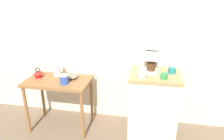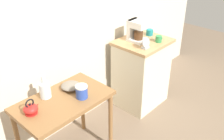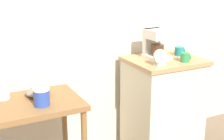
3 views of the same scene
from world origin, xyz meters
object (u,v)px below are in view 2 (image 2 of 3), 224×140
glass_carafe_vase (45,89)px  mug_dark_teal (150,32)px  teakettle (31,109)px  coffee_maker (137,30)px  canister_enamel (82,92)px  mug_tall_green (159,39)px  table_clock (146,44)px  bowl_stoneware (71,86)px

glass_carafe_vase → mug_dark_teal: bearing=-1.0°
teakettle → coffee_maker: bearing=3.6°
glass_carafe_vase → canister_enamel: size_ratio=1.83×
mug_tall_green → table_clock: bearing=178.5°
bowl_stoneware → teakettle: 0.47m
coffee_maker → mug_dark_teal: 0.28m
glass_carafe_vase → mug_tall_green: (1.48, -0.24, 0.12)m
bowl_stoneware → mug_tall_green: (1.23, -0.18, 0.17)m
teakettle → canister_enamel: bearing=-17.5°
mug_tall_green → coffee_maker: bearing=124.4°
teakettle → table_clock: (1.45, -0.12, 0.17)m
table_clock → teakettle: bearing=175.2°
canister_enamel → mug_dark_teal: size_ratio=1.33×
coffee_maker → bowl_stoneware: bearing=-177.4°
canister_enamel → mug_tall_green: mug_tall_green is taller
canister_enamel → coffee_maker: coffee_maker is taller
bowl_stoneware → teakettle: bearing=-174.2°
teakettle → mug_tall_green: size_ratio=1.79×
mug_dark_teal → bowl_stoneware: bearing=-178.5°
mug_dark_teal → mug_tall_green: bearing=-117.1°
mug_tall_green → table_clock: 0.26m
glass_carafe_vase → mug_dark_teal: mug_dark_teal is taller
coffee_maker → table_clock: (-0.10, -0.22, -0.08)m
coffee_maker → table_clock: bearing=-115.4°
bowl_stoneware → glass_carafe_vase: 0.26m
mug_dark_teal → table_clock: size_ratio=0.71×
canister_enamel → table_clock: (1.00, 0.02, 0.15)m
teakettle → glass_carafe_vase: 0.25m
teakettle → table_clock: table_clock is taller
coffee_maker → table_clock: size_ratio=1.96×
bowl_stoneware → canister_enamel: size_ratio=1.48×
canister_enamel → mug_tall_green: (1.26, 0.01, 0.13)m
glass_carafe_vase → mug_tall_green: mug_tall_green is taller
mug_dark_teal → coffee_maker: bearing=177.0°
glass_carafe_vase → coffee_maker: (1.33, -0.02, 0.22)m
glass_carafe_vase → canister_enamel: (0.22, -0.25, -0.02)m
mug_tall_green → teakettle: bearing=175.7°
teakettle → canister_enamel: (0.45, -0.14, 0.02)m
mug_dark_teal → table_clock: (-0.37, -0.20, 0.02)m
teakettle → mug_tall_green: bearing=-4.3°
teakettle → mug_dark_teal: size_ratio=1.60×
glass_carafe_vase → mug_dark_teal: 1.59m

